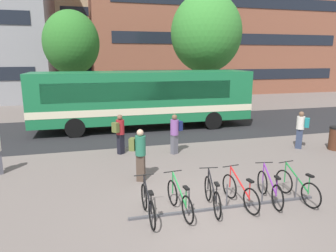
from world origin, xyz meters
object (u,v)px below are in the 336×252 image
parked_bicycle_purple_4 (270,189)px  parked_bicycle_green_1 (180,200)px  commuter_teal_pack_1 (301,127)px  street_tree_1 (71,43)px  street_tree_0 (206,33)px  trash_bin (335,138)px  commuter_navy_pack_0 (175,131)px  parked_bicycle_red_3 (240,192)px  city_bus (145,97)px  commuter_olive_pack_4 (120,132)px  parked_bicycle_green_5 (297,187)px  parked_bicycle_black_2 (212,195)px  parked_bicycle_black_0 (148,204)px  commuter_olive_pack_5 (139,151)px

parked_bicycle_purple_4 → parked_bicycle_green_1: bearing=99.4°
commuter_teal_pack_1 → street_tree_1: (-9.85, 11.74, 3.96)m
street_tree_0 → trash_bin: bearing=-81.4°
commuter_teal_pack_1 → street_tree_1: bearing=-8.3°
commuter_navy_pack_0 → parked_bicycle_green_1: bearing=49.2°
trash_bin → street_tree_1: size_ratio=0.14×
parked_bicycle_red_3 → street_tree_1: size_ratio=0.24×
city_bus → commuter_olive_pack_4: city_bus is taller
parked_bicycle_green_5 → commuter_navy_pack_0: (-2.14, 5.03, 0.58)m
parked_bicycle_black_2 → commuter_navy_pack_0: bearing=4.4°
parked_bicycle_purple_4 → parked_bicycle_red_3: bearing=99.8°
commuter_teal_pack_1 → parked_bicycle_black_2: bearing=76.9°
parked_bicycle_black_0 → commuter_navy_pack_0: bearing=-23.4°
city_bus → parked_bicycle_green_1: (-0.97, -9.91, -1.39)m
parked_bicycle_green_1 → street_tree_0: street_tree_0 is taller
commuter_teal_pack_1 → street_tree_1: 15.83m
parked_bicycle_red_3 → commuter_navy_pack_0: size_ratio=1.02×
parked_bicycle_black_2 → trash_bin: (7.32, 3.65, 0.13)m
parked_bicycle_green_1 → parked_bicycle_purple_4: size_ratio=1.01×
parked_bicycle_green_5 → trash_bin: (4.79, 3.76, 0.13)m
street_tree_0 → street_tree_1: street_tree_0 is taller
commuter_olive_pack_5 → street_tree_1: 14.29m
parked_bicycle_black_2 → parked_bicycle_green_5: same height
parked_bicycle_red_3 → street_tree_0: 16.54m
parked_bicycle_black_0 → street_tree_1: street_tree_1 is taller
parked_bicycle_black_0 → street_tree_1: bearing=7.6°
street_tree_0 → street_tree_1: (-9.52, 1.05, -0.76)m
parked_bicycle_purple_4 → street_tree_1: 17.51m
parked_bicycle_red_3 → parked_bicycle_purple_4: same height
city_bus → commuter_navy_pack_0: bearing=-85.4°
parked_bicycle_black_0 → commuter_olive_pack_5: size_ratio=0.99×
trash_bin → parked_bicycle_purple_4: bearing=-146.8°
trash_bin → street_tree_0: 12.48m
parked_bicycle_purple_4 → street_tree_1: size_ratio=0.24×
street_tree_0 → parked_bicycle_red_3: bearing=-107.9°
city_bus → parked_bicycle_red_3: bearing=-84.9°
parked_bicycle_red_3 → parked_bicycle_green_5: (1.73, -0.10, 0.00)m
city_bus → trash_bin: size_ratio=11.71×
commuter_olive_pack_4 → commuter_olive_pack_5: commuter_olive_pack_5 is taller
city_bus → street_tree_0: size_ratio=1.41×
parked_bicycle_black_2 → commuter_olive_pack_4: 5.78m
city_bus → commuter_olive_pack_5: bearing=-101.2°
parked_bicycle_black_2 → parked_bicycle_red_3: size_ratio=1.00×
parked_bicycle_black_0 → trash_bin: trash_bin is taller
parked_bicycle_black_2 → commuter_olive_pack_5: 2.91m
parked_bicycle_black_2 → parked_bicycle_red_3: (0.80, -0.02, 0.00)m
commuter_olive_pack_4 → trash_bin: size_ratio=1.63×
parked_bicycle_black_2 → commuter_navy_pack_0: (0.39, 4.91, 0.58)m
parked_bicycle_green_5 → commuter_teal_pack_1: bearing=-45.4°
parked_bicycle_black_0 → street_tree_0: bearing=-26.3°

